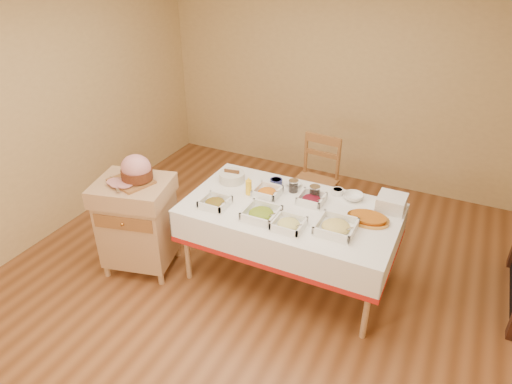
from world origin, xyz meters
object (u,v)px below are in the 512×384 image
at_px(dining_table, 290,223).
at_px(butcher_cart, 137,220).
at_px(dining_chair, 315,181).
at_px(preserve_jar_left, 293,186).
at_px(preserve_jar_right, 315,193).
at_px(plate_stack, 392,203).
at_px(bread_basket, 232,177).
at_px(brass_platter, 368,219).
at_px(ham_on_board, 136,171).
at_px(mustard_bottle, 249,187).

bearing_deg(dining_table, butcher_cart, -160.75).
height_order(dining_chair, preserve_jar_left, dining_chair).
distance_m(preserve_jar_right, plate_stack, 0.66).
distance_m(dining_table, preserve_jar_right, 0.34).
bearing_deg(bread_basket, preserve_jar_left, 6.74).
distance_m(preserve_jar_left, brass_platter, 0.75).
bearing_deg(dining_chair, ham_on_board, -128.89).
bearing_deg(butcher_cart, dining_table, 19.25).
bearing_deg(plate_stack, brass_platter, -116.12).
relative_size(dining_table, brass_platter, 5.23).
bearing_deg(dining_table, plate_stack, 24.18).
height_order(dining_table, butcher_cart, butcher_cart).
xyz_separation_m(butcher_cart, preserve_jar_right, (1.45, 0.69, 0.30)).
bearing_deg(preserve_jar_right, dining_table, -119.23).
bearing_deg(dining_table, preserve_jar_left, 107.55).
xyz_separation_m(dining_chair, preserve_jar_right, (0.25, -0.78, 0.31)).
bearing_deg(preserve_jar_left, dining_chair, 92.84).
distance_m(preserve_jar_left, bread_basket, 0.60).
bearing_deg(dining_chair, mustard_bottle, -107.63).
bearing_deg(dining_table, ham_on_board, -161.43).
xyz_separation_m(butcher_cart, preserve_jar_left, (1.24, 0.73, 0.29)).
height_order(ham_on_board, preserve_jar_right, ham_on_board).
xyz_separation_m(preserve_jar_left, preserve_jar_right, (0.21, -0.03, 0.00)).
xyz_separation_m(ham_on_board, brass_platter, (1.93, 0.52, -0.24)).
bearing_deg(ham_on_board, butcher_cart, -141.84).
xyz_separation_m(bread_basket, brass_platter, (1.33, -0.11, -0.02)).
xyz_separation_m(dining_table, preserve_jar_left, (-0.08, 0.27, 0.21)).
height_order(butcher_cart, mustard_bottle, mustard_bottle).
relative_size(preserve_jar_left, plate_stack, 0.49).
height_order(bread_basket, plate_stack, plate_stack).
height_order(ham_on_board, brass_platter, ham_on_board).
bearing_deg(preserve_jar_left, plate_stack, 5.42).
xyz_separation_m(dining_table, dining_chair, (-0.12, 1.01, -0.10)).
bearing_deg(preserve_jar_left, brass_platter, -13.99).
bearing_deg(bread_basket, butcher_cart, -134.16).
bearing_deg(preserve_jar_left, bread_basket, -173.26).
bearing_deg(butcher_cart, preserve_jar_left, 30.50).
bearing_deg(preserve_jar_right, brass_platter, -15.93).
relative_size(preserve_jar_left, bread_basket, 0.47).
bearing_deg(ham_on_board, plate_stack, 20.74).
height_order(dining_chair, brass_platter, dining_chair).
height_order(preserve_jar_left, plate_stack, plate_stack).
relative_size(preserve_jar_left, brass_platter, 0.33).
xyz_separation_m(preserve_jar_right, plate_stack, (0.65, 0.12, 0.01)).
height_order(dining_table, bread_basket, bread_basket).
bearing_deg(butcher_cart, dining_chair, 50.78).
relative_size(butcher_cart, bread_basket, 3.75).
height_order(butcher_cart, bread_basket, butcher_cart).
distance_m(bread_basket, brass_platter, 1.33).
distance_m(dining_table, ham_on_board, 1.42).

